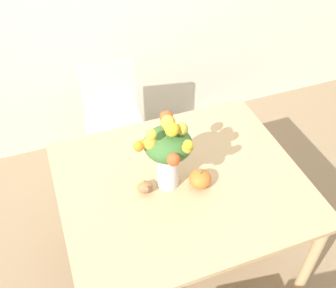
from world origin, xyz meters
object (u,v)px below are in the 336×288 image
at_px(pumpkin, 200,179).
at_px(turkey_figurine, 145,185).
at_px(flower_vase, 168,151).
at_px(dining_chair_near_window, 114,124).

distance_m(pumpkin, turkey_figurine, 0.29).
bearing_deg(turkey_figurine, flower_vase, -2.64).
bearing_deg(turkey_figurine, pumpkin, -13.92).
bearing_deg(dining_chair_near_window, flower_vase, -79.02).
bearing_deg(dining_chair_near_window, turkey_figurine, -87.00).
xyz_separation_m(pumpkin, dining_chair_near_window, (-0.25, 0.98, -0.33)).
bearing_deg(dining_chair_near_window, pumpkin, -70.41).
relative_size(pumpkin, dining_chair_near_window, 0.13).
relative_size(turkey_figurine, dining_chair_near_window, 0.12).
height_order(turkey_figurine, dining_chair_near_window, dining_chair_near_window).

